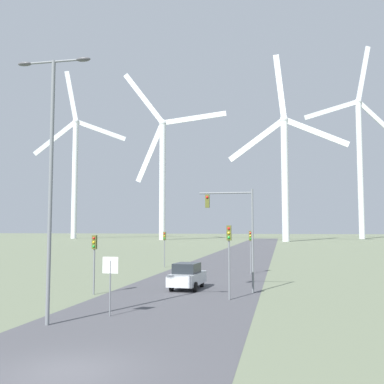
{
  "coord_description": "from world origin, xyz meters",
  "views": [
    {
      "loc": [
        6.42,
        -12.85,
        4.32
      ],
      "look_at": [
        0.0,
        19.32,
        6.93
      ],
      "focal_mm": 42.0,
      "sensor_mm": 36.0,
      "label": 1
    }
  ],
  "objects_px": {
    "wind_turbine_far_left": "(75,165)",
    "wind_turbine_right": "(360,154)",
    "traffic_light_post_near_right": "(229,245)",
    "traffic_light_post_mid_left": "(165,241)",
    "stop_sign_near": "(110,275)",
    "streetlamp": "(51,159)",
    "car_approaching": "(187,276)",
    "wind_turbine_center": "(285,163)",
    "traffic_light_mast_overhead": "(235,221)",
    "traffic_light_post_mid_right": "(250,242)",
    "wind_turbine_left": "(163,165)",
    "traffic_light_post_near_left": "(94,251)"
  },
  "relations": [
    {
      "from": "traffic_light_post_near_left",
      "to": "traffic_light_post_mid_right",
      "type": "relative_size",
      "value": 0.95
    },
    {
      "from": "wind_turbine_left",
      "to": "stop_sign_near",
      "type": "bearing_deg",
      "value": -75.99
    },
    {
      "from": "streetlamp",
      "to": "traffic_light_mast_overhead",
      "type": "bearing_deg",
      "value": 58.45
    },
    {
      "from": "streetlamp",
      "to": "wind_turbine_far_left",
      "type": "bearing_deg",
      "value": 115.66
    },
    {
      "from": "streetlamp",
      "to": "traffic_light_post_mid_right",
      "type": "distance_m",
      "value": 25.6
    },
    {
      "from": "streetlamp",
      "to": "traffic_light_post_near_right",
      "type": "distance_m",
      "value": 11.89
    },
    {
      "from": "stop_sign_near",
      "to": "car_approaching",
      "type": "bearing_deg",
      "value": 80.51
    },
    {
      "from": "car_approaching",
      "to": "wind_turbine_center",
      "type": "bearing_deg",
      "value": 85.96
    },
    {
      "from": "stop_sign_near",
      "to": "traffic_light_post_near_right",
      "type": "relative_size",
      "value": 0.65
    },
    {
      "from": "wind_turbine_center",
      "to": "wind_turbine_right",
      "type": "distance_m",
      "value": 49.11
    },
    {
      "from": "traffic_light_post_mid_right",
      "to": "traffic_light_post_mid_left",
      "type": "bearing_deg",
      "value": 152.45
    },
    {
      "from": "traffic_light_post_near_right",
      "to": "wind_turbine_left",
      "type": "bearing_deg",
      "value": 106.83
    },
    {
      "from": "traffic_light_post_mid_right",
      "to": "wind_turbine_far_left",
      "type": "xyz_separation_m",
      "value": [
        -78.3,
        123.54,
        26.4
      ]
    },
    {
      "from": "traffic_light_post_near_left",
      "to": "traffic_light_post_near_right",
      "type": "relative_size",
      "value": 0.86
    },
    {
      "from": "traffic_light_post_near_right",
      "to": "traffic_light_mast_overhead",
      "type": "bearing_deg",
      "value": 88.72
    },
    {
      "from": "wind_turbine_far_left",
      "to": "wind_turbine_right",
      "type": "distance_m",
      "value": 112.52
    },
    {
      "from": "wind_turbine_far_left",
      "to": "wind_turbine_left",
      "type": "relative_size",
      "value": 1.12
    },
    {
      "from": "car_approaching",
      "to": "wind_turbine_right",
      "type": "distance_m",
      "value": 158.16
    },
    {
      "from": "wind_turbine_far_left",
      "to": "wind_turbine_left",
      "type": "bearing_deg",
      "value": -17.71
    },
    {
      "from": "traffic_light_post_near_right",
      "to": "traffic_light_post_mid_left",
      "type": "height_order",
      "value": "traffic_light_post_near_right"
    },
    {
      "from": "traffic_light_post_mid_left",
      "to": "car_approaching",
      "type": "distance_m",
      "value": 17.65
    },
    {
      "from": "traffic_light_post_mid_right",
      "to": "wind_turbine_left",
      "type": "bearing_deg",
      "value": 109.14
    },
    {
      "from": "streetlamp",
      "to": "wind_turbine_right",
      "type": "bearing_deg",
      "value": 76.06
    },
    {
      "from": "traffic_light_post_near_left",
      "to": "traffic_light_mast_overhead",
      "type": "bearing_deg",
      "value": 17.39
    },
    {
      "from": "traffic_light_post_near_left",
      "to": "wind_turbine_far_left",
      "type": "bearing_deg",
      "value": 116.52
    },
    {
      "from": "streetlamp",
      "to": "stop_sign_near",
      "type": "height_order",
      "value": "streetlamp"
    },
    {
      "from": "streetlamp",
      "to": "car_approaching",
      "type": "bearing_deg",
      "value": 73.81
    },
    {
      "from": "streetlamp",
      "to": "traffic_light_post_mid_right",
      "type": "height_order",
      "value": "streetlamp"
    },
    {
      "from": "traffic_light_post_mid_right",
      "to": "wind_turbine_right",
      "type": "distance_m",
      "value": 146.03
    },
    {
      "from": "stop_sign_near",
      "to": "streetlamp",
      "type": "bearing_deg",
      "value": -128.83
    },
    {
      "from": "traffic_light_post_mid_right",
      "to": "wind_turbine_left",
      "type": "xyz_separation_m",
      "value": [
        -38.46,
        110.81,
        23.79
      ]
    },
    {
      "from": "stop_sign_near",
      "to": "wind_turbine_far_left",
      "type": "bearing_deg",
      "value": 116.66
    },
    {
      "from": "traffic_light_mast_overhead",
      "to": "wind_turbine_center",
      "type": "bearing_deg",
      "value": 87.79
    },
    {
      "from": "traffic_light_post_near_right",
      "to": "wind_turbine_center",
      "type": "relative_size",
      "value": 0.07
    },
    {
      "from": "traffic_light_post_mid_left",
      "to": "wind_turbine_left",
      "type": "distance_m",
      "value": 112.16
    },
    {
      "from": "traffic_light_post_near_right",
      "to": "traffic_light_post_mid_left",
      "type": "bearing_deg",
      "value": 114.66
    },
    {
      "from": "traffic_light_post_near_right",
      "to": "wind_turbine_far_left",
      "type": "relative_size",
      "value": 0.07
    },
    {
      "from": "streetlamp",
      "to": "traffic_light_post_mid_right",
      "type": "relative_size",
      "value": 3.03
    },
    {
      "from": "traffic_light_mast_overhead",
      "to": "stop_sign_near",
      "type": "bearing_deg",
      "value": -119.41
    },
    {
      "from": "traffic_light_post_mid_right",
      "to": "wind_turbine_center",
      "type": "bearing_deg",
      "value": 87.62
    },
    {
      "from": "streetlamp",
      "to": "wind_turbine_center",
      "type": "relative_size",
      "value": 0.2
    },
    {
      "from": "traffic_light_post_mid_left",
      "to": "traffic_light_post_near_left",
      "type": "bearing_deg",
      "value": -88.3
    },
    {
      "from": "streetlamp",
      "to": "stop_sign_near",
      "type": "bearing_deg",
      "value": 51.17
    },
    {
      "from": "wind_turbine_left",
      "to": "wind_turbine_right",
      "type": "distance_m",
      "value": 77.17
    },
    {
      "from": "car_approaching",
      "to": "wind_turbine_right",
      "type": "relative_size",
      "value": 0.06
    },
    {
      "from": "traffic_light_post_near_left",
      "to": "traffic_light_post_mid_left",
      "type": "distance_m",
      "value": 20.21
    },
    {
      "from": "traffic_light_post_mid_left",
      "to": "wind_turbine_right",
      "type": "bearing_deg",
      "value": 72.28
    },
    {
      "from": "wind_turbine_left",
      "to": "traffic_light_post_near_right",
      "type": "bearing_deg",
      "value": -73.17
    },
    {
      "from": "streetlamp",
      "to": "traffic_light_post_near_left",
      "type": "distance_m",
      "value": 10.23
    },
    {
      "from": "wind_turbine_far_left",
      "to": "wind_turbine_right",
      "type": "bearing_deg",
      "value": 7.91
    }
  ]
}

